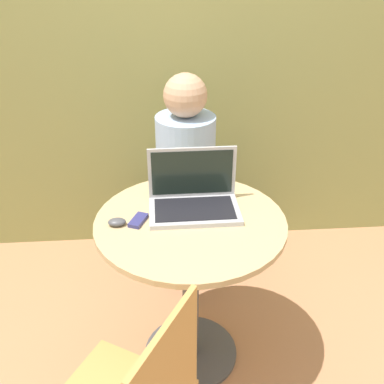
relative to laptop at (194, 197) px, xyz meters
The scene contains 7 objects.
ground_plane 0.83m from the laptop, 102.82° to the right, with size 12.00×12.00×0.00m, color tan.
back_wall 1.04m from the laptop, 91.22° to the left, with size 7.00×0.05×2.60m.
round_table 0.27m from the laptop, 102.82° to the right, with size 0.78×0.78×0.78m.
laptop is the anchor object (origin of this frame).
cell_phone 0.25m from the laptop, 159.99° to the right, with size 0.08×0.11×0.02m.
computer_mouse 0.33m from the laptop, 161.81° to the right, with size 0.07×0.05×0.03m.
person_seated 0.64m from the laptop, 90.73° to the left, with size 0.34×0.49×1.21m.
Camera 1 is at (-0.11, -1.51, 1.77)m, focal length 42.00 mm.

